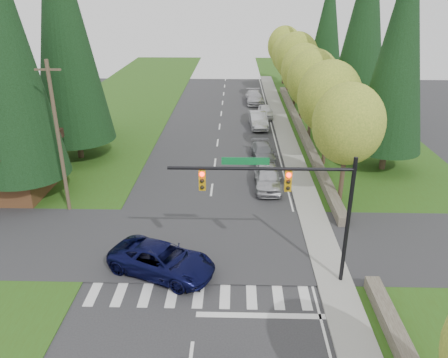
{
  "coord_description": "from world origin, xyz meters",
  "views": [
    {
      "loc": [
        1.71,
        -14.13,
        13.74
      ],
      "look_at": [
        1.04,
        11.1,
        2.8
      ],
      "focal_mm": 35.0,
      "sensor_mm": 36.0,
      "label": 1
    }
  ],
  "objects_px": {
    "suv_navy": "(162,260)",
    "parked_car_c": "(258,120)",
    "parked_car_e": "(254,97)",
    "parked_car_d": "(265,111)",
    "parked_car_b": "(263,152)",
    "parked_car_a": "(268,178)"
  },
  "relations": [
    {
      "from": "parked_car_a",
      "to": "parked_car_b",
      "type": "relative_size",
      "value": 1.06
    },
    {
      "from": "parked_car_a",
      "to": "parked_car_d",
      "type": "xyz_separation_m",
      "value": [
        1.04,
        20.02,
        -0.13
      ]
    },
    {
      "from": "parked_car_a",
      "to": "parked_car_b",
      "type": "bearing_deg",
      "value": 90.25
    },
    {
      "from": "parked_car_c",
      "to": "parked_car_d",
      "type": "xyz_separation_m",
      "value": [
        1.04,
        4.12,
        -0.13
      ]
    },
    {
      "from": "parked_car_c",
      "to": "suv_navy",
      "type": "bearing_deg",
      "value": -107.2
    },
    {
      "from": "parked_car_c",
      "to": "parked_car_a",
      "type": "bearing_deg",
      "value": -94.14
    },
    {
      "from": "parked_car_b",
      "to": "parked_car_d",
      "type": "relative_size",
      "value": 1.12
    },
    {
      "from": "parked_car_c",
      "to": "parked_car_e",
      "type": "relative_size",
      "value": 0.94
    },
    {
      "from": "parked_car_d",
      "to": "suv_navy",
      "type": "bearing_deg",
      "value": -104.2
    },
    {
      "from": "suv_navy",
      "to": "parked_car_c",
      "type": "distance_m",
      "value": 27.59
    },
    {
      "from": "parked_car_a",
      "to": "parked_car_d",
      "type": "height_order",
      "value": "parked_car_a"
    },
    {
      "from": "parked_car_d",
      "to": "parked_car_e",
      "type": "height_order",
      "value": "parked_car_e"
    },
    {
      "from": "parked_car_c",
      "to": "parked_car_e",
      "type": "height_order",
      "value": "parked_car_c"
    },
    {
      "from": "parked_car_b",
      "to": "parked_car_e",
      "type": "distance_m",
      "value": 21.0
    },
    {
      "from": "parked_car_a",
      "to": "parked_car_d",
      "type": "relative_size",
      "value": 1.19
    },
    {
      "from": "suv_navy",
      "to": "parked_car_c",
      "type": "height_order",
      "value": "parked_car_c"
    },
    {
      "from": "suv_navy",
      "to": "parked_car_d",
      "type": "relative_size",
      "value": 1.39
    },
    {
      "from": "parked_car_e",
      "to": "suv_navy",
      "type": "bearing_deg",
      "value": -102.3
    },
    {
      "from": "parked_car_b",
      "to": "parked_car_c",
      "type": "relative_size",
      "value": 0.91
    },
    {
      "from": "parked_car_d",
      "to": "parked_car_e",
      "type": "bearing_deg",
      "value": 97.49
    },
    {
      "from": "suv_navy",
      "to": "parked_car_b",
      "type": "bearing_deg",
      "value": 3.13
    },
    {
      "from": "suv_navy",
      "to": "parked_car_e",
      "type": "distance_m",
      "value": 38.51
    }
  ]
}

